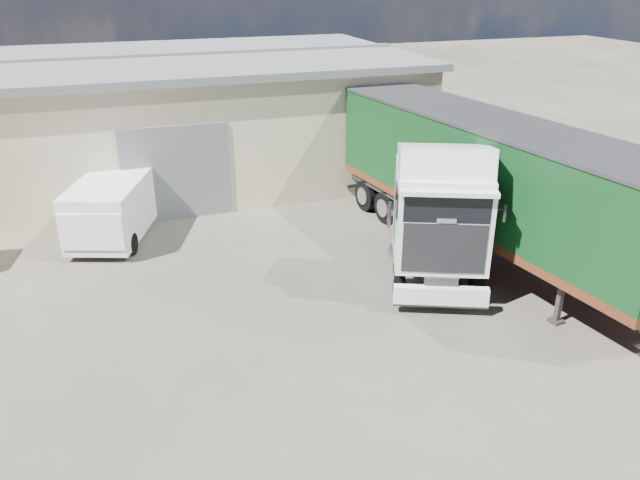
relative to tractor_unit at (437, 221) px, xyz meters
name	(u,v)px	position (x,y,z in m)	size (l,w,h in m)	color
ground	(313,345)	(-4.74, -2.34, -1.92)	(120.00, 120.00, 0.00)	#282621
warehouse	(63,124)	(-10.74, 13.66, 0.74)	(30.60, 12.60, 5.42)	beige
brick_boundary_wall	(544,182)	(6.76, 3.66, -0.67)	(0.35, 26.00, 2.50)	brown
tractor_unit	(437,221)	(0.00, 0.00, 0.00)	(5.04, 7.14, 4.57)	black
box_trailer	(487,174)	(2.33, 1.10, 0.87)	(4.74, 14.06, 4.59)	#2D2D30
panel_van	(115,206)	(-9.09, 6.73, -0.81)	(3.82, 5.66, 2.15)	black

